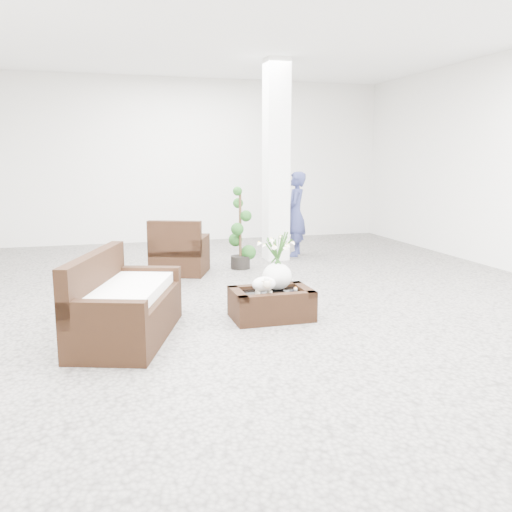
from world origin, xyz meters
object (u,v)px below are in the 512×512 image
object	(u,v)px
loveseat	(127,296)
topiary	(240,229)
coffee_table	(271,305)
armchair	(180,246)

from	to	relation	value
loveseat	topiary	bearing A→B (deg)	-13.31
coffee_table	armchair	world-z (taller)	armchair
armchair	topiary	world-z (taller)	topiary
coffee_table	loveseat	distance (m)	1.66
loveseat	topiary	world-z (taller)	topiary
armchair	loveseat	distance (m)	3.19
coffee_table	loveseat	bearing A→B (deg)	-171.33
armchair	topiary	distance (m)	1.04
loveseat	armchair	bearing A→B (deg)	1.37
coffee_table	topiary	distance (m)	2.95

